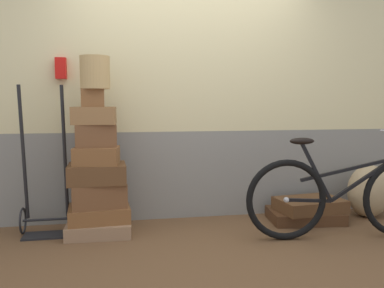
{
  "coord_description": "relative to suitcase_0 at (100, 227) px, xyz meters",
  "views": [
    {
      "loc": [
        -0.71,
        -3.32,
        1.21
      ],
      "look_at": [
        -0.05,
        0.29,
        0.83
      ],
      "focal_mm": 37.4,
      "sensor_mm": 36.0,
      "label": 1
    }
  ],
  "objects": [
    {
      "name": "suitcase_2",
      "position": [
        0.0,
        0.0,
        0.31
      ],
      "size": [
        0.52,
        0.39,
        0.22
      ],
      "primitive_type": "cube",
      "rotation": [
        0.0,
        0.0,
        0.11
      ],
      "color": "brown",
      "rests_on": "suitcase_1"
    },
    {
      "name": "suitcase_5",
      "position": [
        -0.01,
        0.02,
        0.85
      ],
      "size": [
        0.37,
        0.26,
        0.2
      ],
      "primitive_type": "cube",
      "rotation": [
        0.0,
        0.0,
        0.04
      ],
      "color": "brown",
      "rests_on": "suitcase_4"
    },
    {
      "name": "station_building",
      "position": [
        0.91,
        0.47,
        1.39
      ],
      "size": [
        7.23,
        0.74,
        2.9
      ],
      "color": "gray",
      "rests_on": "ground"
    },
    {
      "name": "suitcase_9",
      "position": [
        2.09,
        -0.01,
        0.12
      ],
      "size": [
        0.69,
        0.5,
        0.13
      ],
      "primitive_type": "cube",
      "rotation": [
        0.0,
        0.0,
        0.12
      ],
      "color": "brown",
      "rests_on": "suitcase_8"
    },
    {
      "name": "ground",
      "position": [
        0.9,
        -0.38,
        -0.09
      ],
      "size": [
        9.23,
        5.2,
        0.06
      ],
      "primitive_type": "cube",
      "color": "brown"
    },
    {
      "name": "suitcase_7",
      "position": [
        -0.03,
        -0.0,
        1.19
      ],
      "size": [
        0.21,
        0.15,
        0.16
      ],
      "primitive_type": "cube",
      "rotation": [
        0.0,
        0.0,
        0.06
      ],
      "color": "brown",
      "rests_on": "suitcase_6"
    },
    {
      "name": "suitcase_4",
      "position": [
        -0.01,
        -0.02,
        0.67
      ],
      "size": [
        0.42,
        0.33,
        0.16
      ],
      "primitive_type": "cube",
      "rotation": [
        0.0,
        0.0,
        -0.11
      ],
      "color": "brown",
      "rests_on": "suitcase_3"
    },
    {
      "name": "suitcase_8",
      "position": [
        2.06,
        0.03,
        -0.0
      ],
      "size": [
        0.76,
        0.54,
        0.11
      ],
      "primitive_type": "cube",
      "rotation": [
        0.0,
        0.0,
        -0.11
      ],
      "color": "#4C2D19",
      "rests_on": "ground"
    },
    {
      "name": "luggage_trolley",
      "position": [
        -0.49,
        0.11,
        0.28
      ],
      "size": [
        0.44,
        0.34,
        1.37
      ],
      "color": "black",
      "rests_on": "ground"
    },
    {
      "name": "suitcase_1",
      "position": [
        -0.0,
        0.01,
        0.13
      ],
      "size": [
        0.57,
        0.44,
        0.14
      ],
      "primitive_type": "cube",
      "rotation": [
        0.0,
        0.0,
        0.07
      ],
      "color": "brown",
      "rests_on": "suitcase_0"
    },
    {
      "name": "suitcase_0",
      "position": [
        0.0,
        0.0,
        0.0
      ],
      "size": [
        0.59,
        0.47,
        0.12
      ],
      "primitive_type": "cube",
      "rotation": [
        0.0,
        0.0,
        -0.03
      ],
      "color": "#937051",
      "rests_on": "ground"
    },
    {
      "name": "wicker_basket",
      "position": [
        -0.01,
        0.01,
        1.42
      ],
      "size": [
        0.26,
        0.26,
        0.29
      ],
      "primitive_type": "cylinder",
      "color": "tan",
      "rests_on": "suitcase_7"
    },
    {
      "name": "burlap_sack",
      "position": [
        2.79,
        0.05,
        0.22
      ],
      "size": [
        0.45,
        0.38,
        0.56
      ],
      "primitive_type": "ellipsoid",
      "color": "tan",
      "rests_on": "ground"
    },
    {
      "name": "suitcase_3",
      "position": [
        -0.01,
        0.01,
        0.5
      ],
      "size": [
        0.53,
        0.4,
        0.17
      ],
      "primitive_type": "cube",
      "rotation": [
        0.0,
        0.0,
        0.03
      ],
      "color": "brown",
      "rests_on": "suitcase_2"
    },
    {
      "name": "suitcase_6",
      "position": [
        -0.03,
        0.02,
        1.03
      ],
      "size": [
        0.4,
        0.3,
        0.16
      ],
      "primitive_type": "cube",
      "rotation": [
        0.0,
        0.0,
        -0.06
      ],
      "color": "olive",
      "rests_on": "suitcase_5"
    },
    {
      "name": "bicycle",
      "position": [
        2.15,
        -0.52,
        0.32
      ],
      "size": [
        1.78,
        0.46,
        0.96
      ],
      "color": "black",
      "rests_on": "ground"
    }
  ]
}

